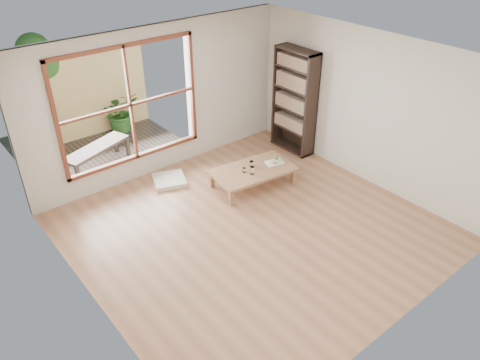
# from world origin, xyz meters

# --- Properties ---
(ground) EXTENTS (5.00, 5.00, 0.00)m
(ground) POSITION_xyz_m (0.00, 0.00, 0.00)
(ground) COLOR #AB7955
(ground) RESTS_ON ground
(low_table) EXTENTS (1.51, 0.97, 0.31)m
(low_table) POSITION_xyz_m (0.82, 0.94, 0.27)
(low_table) COLOR #A67850
(low_table) RESTS_ON ground
(floor_cushion) EXTENTS (0.70, 0.70, 0.08)m
(floor_cushion) POSITION_xyz_m (-0.27, 1.94, 0.04)
(floor_cushion) COLOR silver
(floor_cushion) RESTS_ON ground
(bookshelf) EXTENTS (0.32, 0.90, 2.00)m
(bookshelf) POSITION_xyz_m (2.32, 1.48, 1.00)
(bookshelf) COLOR black
(bookshelf) RESTS_ON ground
(glass_tall) EXTENTS (0.07, 0.07, 0.13)m
(glass_tall) POSITION_xyz_m (0.72, 0.83, 0.38)
(glass_tall) COLOR silver
(glass_tall) RESTS_ON low_table
(glass_mid) EXTENTS (0.07, 0.07, 0.09)m
(glass_mid) POSITION_xyz_m (0.86, 1.02, 0.36)
(glass_mid) COLOR silver
(glass_mid) RESTS_ON low_table
(glass_short) EXTENTS (0.07, 0.07, 0.09)m
(glass_short) POSITION_xyz_m (0.88, 1.04, 0.36)
(glass_short) COLOR silver
(glass_short) RESTS_ON low_table
(glass_small) EXTENTS (0.06, 0.06, 0.08)m
(glass_small) POSITION_xyz_m (0.64, 0.96, 0.35)
(glass_small) COLOR silver
(glass_small) RESTS_ON low_table
(food_tray) EXTENTS (0.35, 0.28, 0.10)m
(food_tray) POSITION_xyz_m (1.28, 0.87, 0.33)
(food_tray) COLOR white
(food_tray) RESTS_ON low_table
(deck) EXTENTS (2.80, 2.00, 0.05)m
(deck) POSITION_xyz_m (-0.60, 3.56, 0.00)
(deck) COLOR #382F29
(deck) RESTS_ON ground
(garden_bench) EXTENTS (1.39, 0.83, 0.42)m
(garden_bench) POSITION_xyz_m (-1.02, 3.17, 0.39)
(garden_bench) COLOR black
(garden_bench) RESTS_ON deck
(bamboo_fence) EXTENTS (2.80, 0.06, 1.80)m
(bamboo_fence) POSITION_xyz_m (-0.60, 4.56, 0.90)
(bamboo_fence) COLOR #D9C06F
(bamboo_fence) RESTS_ON ground
(shrub_right) EXTENTS (0.82, 0.72, 0.85)m
(shrub_right) POSITION_xyz_m (0.07, 4.35, 0.45)
(shrub_right) COLOR #2A5820
(shrub_right) RESTS_ON deck
(shrub_left) EXTENTS (0.54, 0.45, 0.95)m
(shrub_left) POSITION_xyz_m (-1.58, 4.09, 0.50)
(shrub_left) COLOR #2A5820
(shrub_left) RESTS_ON deck
(garden_tree) EXTENTS (1.04, 0.85, 2.22)m
(garden_tree) POSITION_xyz_m (-1.28, 4.86, 1.63)
(garden_tree) COLOR #4C3D2D
(garden_tree) RESTS_ON ground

